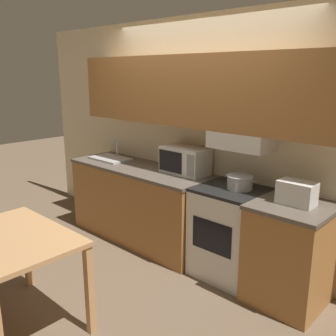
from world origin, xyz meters
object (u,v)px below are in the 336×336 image
(sink_basin, at_px, (110,158))
(dining_table, at_px, (11,250))
(microwave, at_px, (185,160))
(stove_range, at_px, (229,232))
(toaster, at_px, (297,193))
(cooking_pot, at_px, (240,182))

(sink_basin, relative_size, dining_table, 0.48)
(microwave, height_order, sink_basin, microwave)
(stove_range, distance_m, dining_table, 1.97)
(stove_range, bearing_deg, microwave, 170.56)
(toaster, bearing_deg, cooking_pot, 174.88)
(stove_range, relative_size, cooking_pot, 2.71)
(sink_basin, xyz_separation_m, dining_table, (1.03, -1.78, -0.26))
(cooking_pot, height_order, dining_table, cooking_pot)
(cooking_pot, bearing_deg, toaster, -5.12)
(stove_range, bearing_deg, dining_table, -113.22)
(cooking_pot, height_order, toaster, toaster)
(toaster, distance_m, dining_table, 2.31)
(sink_basin, distance_m, dining_table, 2.08)
(cooking_pot, relative_size, dining_table, 0.31)
(cooking_pot, distance_m, toaster, 0.58)
(stove_range, distance_m, sink_basin, 1.87)
(stove_range, xyz_separation_m, toaster, (0.64, -0.01, 0.55))
(toaster, relative_size, sink_basin, 0.60)
(microwave, relative_size, toaster, 1.66)
(microwave, height_order, dining_table, microwave)
(toaster, xyz_separation_m, sink_basin, (-2.45, -0.01, -0.08))
(cooking_pot, xyz_separation_m, dining_table, (-0.84, -1.84, -0.31))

